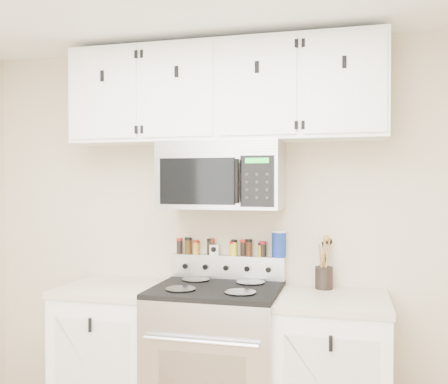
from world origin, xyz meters
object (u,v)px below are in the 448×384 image
(range, at_px, (217,362))
(microwave, at_px, (222,175))
(utensil_crock, at_px, (324,276))
(salt_canister, at_px, (279,244))

(range, relative_size, microwave, 1.45)
(range, xyz_separation_m, utensil_crock, (0.63, 0.23, 0.51))
(salt_canister, bearing_deg, utensil_crock, -9.84)
(range, distance_m, salt_canister, 0.83)
(microwave, bearing_deg, utensil_crock, 9.53)
(microwave, height_order, salt_canister, microwave)
(microwave, bearing_deg, range, -90.23)
(range, distance_m, utensil_crock, 0.84)
(utensil_crock, xyz_separation_m, salt_canister, (-0.29, 0.05, 0.19))
(range, height_order, utensil_crock, utensil_crock)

